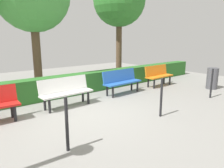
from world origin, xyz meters
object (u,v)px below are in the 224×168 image
at_px(bench_blue, 122,80).
at_px(tree_near, 119,1).
at_px(bench_orange, 158,75).
at_px(bench_white, 66,91).
at_px(trash_bin, 212,78).

distance_m(bench_blue, tree_near, 4.78).
relative_size(bench_orange, tree_near, 0.28).
bearing_deg(tree_near, bench_blue, 50.08).
bearing_deg(bench_orange, tree_near, -95.22).
height_order(bench_blue, bench_white, same).
bearing_deg(bench_white, trash_bin, 161.44).
distance_m(bench_orange, tree_near, 4.27).
bearing_deg(trash_bin, bench_blue, -28.31).
relative_size(tree_near, trash_bin, 6.09).
xyz_separation_m(bench_blue, bench_white, (2.27, 0.07, 0.00)).
xyz_separation_m(bench_white, trash_bin, (-5.55, 1.69, -0.06)).
relative_size(bench_blue, tree_near, 0.31).
bearing_deg(tree_near, bench_orange, 86.48).
distance_m(tree_near, trash_bin, 5.65).
height_order(bench_orange, trash_bin, bench_orange).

